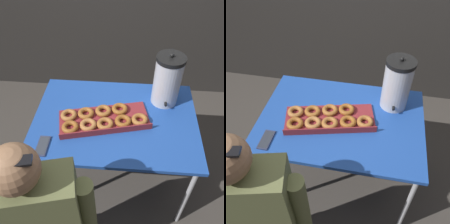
# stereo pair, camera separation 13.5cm
# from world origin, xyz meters

# --- Properties ---
(ground_plane) EXTENTS (12.00, 12.00, 0.00)m
(ground_plane) POSITION_xyz_m (0.00, 0.00, 0.00)
(ground_plane) COLOR #3D3833
(folding_table) EXTENTS (1.15, 0.81, 0.77)m
(folding_table) POSITION_xyz_m (0.00, 0.00, 0.72)
(folding_table) COLOR #1E479E
(folding_table) RESTS_ON ground
(donut_box) EXTENTS (0.66, 0.40, 0.05)m
(donut_box) POSITION_xyz_m (-0.09, -0.04, 0.80)
(donut_box) COLOR maroon
(donut_box) RESTS_ON folding_table
(coffee_urn) EXTENTS (0.20, 0.23, 0.41)m
(coffee_urn) POSITION_xyz_m (0.35, 0.22, 0.97)
(coffee_urn) COLOR #B7B7BC
(coffee_urn) RESTS_ON folding_table
(cell_phone) EXTENTS (0.07, 0.16, 0.01)m
(cell_phone) POSITION_xyz_m (-0.44, -0.29, 0.78)
(cell_phone) COLOR #2D334C
(cell_phone) RESTS_ON folding_table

